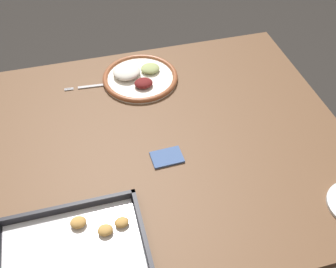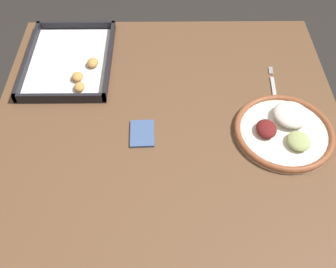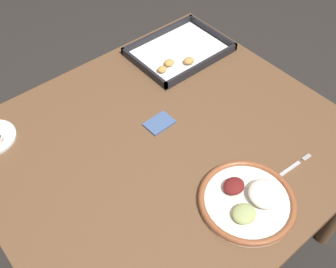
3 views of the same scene
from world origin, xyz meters
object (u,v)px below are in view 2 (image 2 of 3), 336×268
at_px(dinner_plate, 285,130).
at_px(napkin, 142,133).
at_px(fork, 274,91).
at_px(baking_tray, 70,62).

height_order(dinner_plate, napkin, dinner_plate).
relative_size(dinner_plate, napkin, 2.88).
xyz_separation_m(dinner_plate, fork, (0.18, -0.00, -0.01)).
height_order(dinner_plate, fork, dinner_plate).
distance_m(fork, baking_tray, 0.71).
bearing_deg(fork, dinner_plate, -176.61).
relative_size(dinner_plate, baking_tray, 0.75).
relative_size(dinner_plate, fork, 1.38).
bearing_deg(baking_tray, fork, -101.86).
distance_m(dinner_plate, baking_tray, 0.76).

